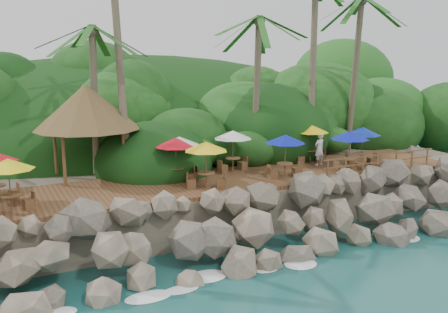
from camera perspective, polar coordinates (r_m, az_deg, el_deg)
name	(u,v)px	position (r m, az deg, el deg)	size (l,w,h in m)	color
ground	(289,267)	(21.22, 7.20, -12.01)	(140.00, 140.00, 0.00)	#19514F
land_base	(159,164)	(34.78, -7.16, -0.82)	(32.00, 25.20, 2.10)	gray
jungle_hill	(129,159)	(42.03, -10.40, -0.23)	(44.80, 28.00, 15.40)	#143811
seawall	(264,225)	(22.39, 4.48, -7.51)	(29.00, 4.00, 2.30)	gray
terrace	(224,180)	(25.47, 0.00, -2.65)	(26.00, 5.00, 0.20)	brown
jungle_foliage	(165,183)	(34.10, -6.58, -2.87)	(44.00, 16.00, 12.00)	#143811
foam_line	(285,264)	(21.44, 6.76, -11.66)	(25.20, 0.80, 0.06)	white
palapa	(86,107)	(26.11, -14.94, 5.32)	(5.19, 5.19, 4.60)	brown
dining_clusters	(203,146)	(24.22, -2.29, 1.17)	(21.69, 4.78, 2.15)	brown
railing	(380,161)	(27.72, 16.83, -0.48)	(7.20, 0.10, 1.00)	brown
waiter	(319,149)	(28.71, 10.48, 0.82)	(0.65, 0.43, 1.79)	silver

